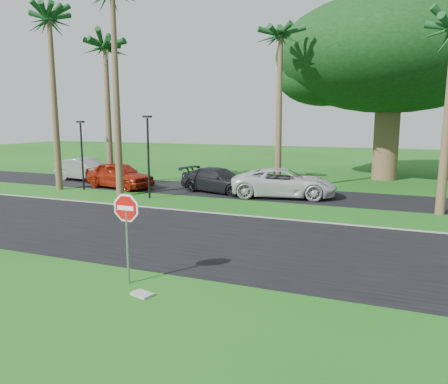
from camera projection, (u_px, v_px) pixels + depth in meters
ground at (167, 251)px, 14.86m from camera, size 120.00×120.00×0.00m
road at (194, 236)px, 16.68m from camera, size 120.00×8.00×0.02m
parking_strip at (271, 194)px, 26.26m from camera, size 120.00×5.00×0.02m
curb at (232, 215)px, 20.38m from camera, size 120.00×0.12×0.06m
stop_sign_near at (127, 220)px, 11.64m from camera, size 1.05×0.07×2.62m
palm_left_far at (49, 24)px, 26.28m from camera, size 5.00×5.00×11.50m
palm_left_mid at (105, 51)px, 27.41m from camera, size 5.00×5.00×10.00m
palm_center at (281, 39)px, 26.13m from camera, size 5.00×5.00×10.50m
canopy_tree at (391, 55)px, 31.22m from camera, size 16.50×16.50×13.12m
streetlight_left at (82, 150)px, 27.43m from camera, size 0.45×0.25×4.34m
streetlight_right at (148, 152)px, 24.43m from camera, size 0.45×0.25×4.64m
car_silver at (86, 170)px, 31.78m from camera, size 5.05×2.27×1.61m
car_red at (119, 175)px, 28.35m from camera, size 5.23×2.88×1.69m
car_dark at (219, 180)px, 26.68m from camera, size 5.43×3.21×1.48m
car_minivan at (284, 183)px, 24.99m from camera, size 6.34×3.83×1.65m
utility_slab at (142, 294)px, 11.10m from camera, size 0.62×0.48×0.06m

